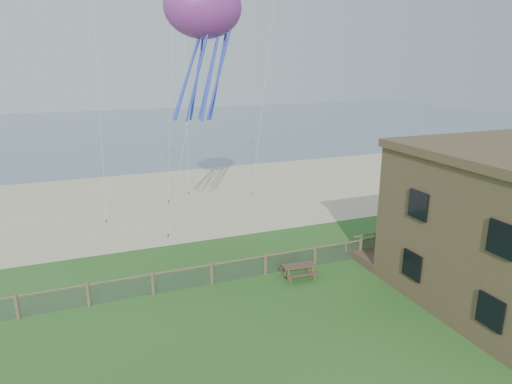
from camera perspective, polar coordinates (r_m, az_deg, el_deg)
ground at (r=20.40m, az=7.98°, el=-17.15°), size 160.00×160.00×0.00m
sand_beach at (r=39.36m, az=-7.79°, el=-0.56°), size 72.00×20.00×0.02m
ocean at (r=81.97m, az=-15.28°, el=7.62°), size 160.00×68.00×0.02m
chainlink_fence at (r=24.84m, az=1.20°, el=-9.15°), size 36.20×0.20×1.25m
motel_deck at (r=31.28m, az=24.66°, el=-5.85°), size 15.00×2.00×0.50m
picnic_table at (r=24.67m, az=5.35°, el=-9.88°), size 1.83×1.44×0.73m
octopus_kite at (r=26.08m, az=-6.51°, el=17.49°), size 4.42×3.58×8.00m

